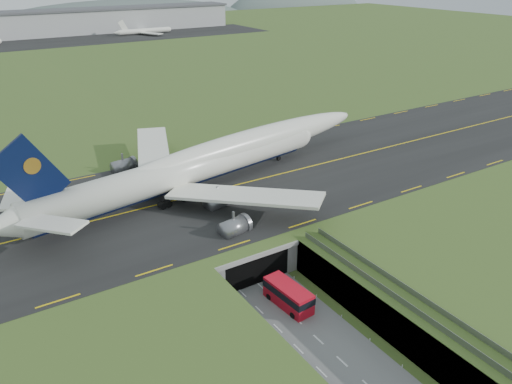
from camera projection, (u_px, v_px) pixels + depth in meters
ground at (286, 310)px, 76.43m from camera, size 900.00×900.00×0.00m
airfield_deck at (286, 294)px, 75.18m from camera, size 800.00×800.00×6.00m
trench_road at (316, 338)px, 70.63m from camera, size 12.00×75.00×0.20m
taxiway at (191, 197)px, 99.25m from camera, size 800.00×44.00×0.18m
tunnel_portal at (231, 244)px, 87.88m from camera, size 17.00×22.30×6.00m
guideway at (440, 327)px, 64.85m from camera, size 3.00×53.00×7.05m
jumbo_jet at (211, 161)px, 103.06m from camera, size 89.90×58.01×19.49m
shuttle_tram at (288, 295)px, 76.71m from camera, size 4.00×8.94×3.52m
distant_hills at (63, 28)px, 439.74m from camera, size 700.00×91.00×60.00m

